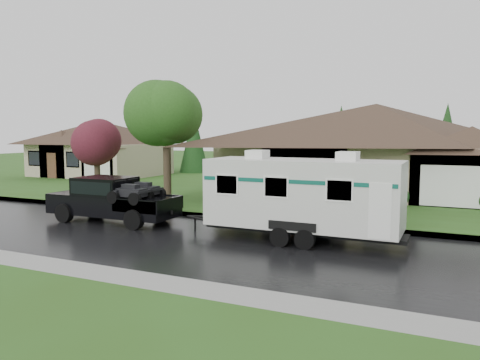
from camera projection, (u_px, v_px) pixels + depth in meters
The scene contains 11 objects.
ground at pixel (264, 234), 18.21m from camera, with size 140.00×140.00×0.00m, color #30551A.
road at pixel (243, 245), 16.40m from camera, with size 140.00×8.00×0.01m, color black.
curb at pixel (283, 222), 20.23m from camera, with size 140.00×0.50×0.15m, color gray.
lawn at pixel (346, 190), 31.75m from camera, with size 140.00×26.00×0.15m, color #30551A.
house_main at pixel (380, 138), 29.39m from camera, with size 19.44×10.80×6.90m.
house_far at pixel (102, 143), 41.30m from camera, with size 10.80×8.64×5.80m.
tree_left_green at pixel (166, 116), 26.32m from camera, with size 4.10×4.10×6.79m.
tree_red at pixel (96, 141), 28.12m from camera, with size 2.87×2.87×4.75m.
shrub_row at pixel (361, 193), 25.71m from camera, with size 13.60×1.00×1.00m.
pickup_truck at pixel (111, 198), 20.65m from camera, with size 5.96×2.26×1.99m.
travel_trailer at pixel (303, 194), 16.91m from camera, with size 7.35×2.58×3.30m.
Camera 1 is at (6.64, -16.64, 3.97)m, focal length 35.00 mm.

